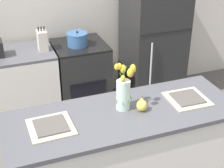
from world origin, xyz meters
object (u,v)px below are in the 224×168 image
Objects in this scene: flower_vase at (124,90)px; cooking_pot at (77,39)px; plate_setting_left at (51,126)px; pear_figurine at (142,105)px; plate_setting_right at (187,98)px; refrigerator at (153,39)px; stove_range at (81,78)px; knife_block at (42,41)px.

cooking_pot is (0.05, 1.51, -0.14)m from flower_vase.
pear_figurine is at bearing -2.04° from plate_setting_left.
cooking_pot is at bearing 88.26° from flower_vase.
cooking_pot is at bearing 107.25° from plate_setting_right.
refrigerator is 1.87m from flower_vase.
cooking_pot is (-0.03, -0.04, 0.52)m from stove_range.
refrigerator is 1.87m from pear_figurine.
flower_vase reaches higher than cooking_pot.
refrigerator is 0.99m from cooking_pot.
refrigerator is (0.95, 0.00, 0.38)m from stove_range.
flower_vase is 1.46× the size of knife_block.
stove_range is 2.26× the size of flower_vase.
plate_setting_left is 1.33× the size of cooking_pot.
plate_setting_right is (0.53, -0.05, -0.15)m from flower_vase.
refrigerator is 2.27m from plate_setting_left.
pear_figurine is 0.50× the size of knife_block.
plate_setting_left is at bearing 177.96° from pear_figurine.
cooking_pot is (-0.98, -0.04, 0.14)m from refrigerator.
stove_range is at bearing 47.76° from cooking_pot.
knife_block is (-0.43, -0.03, 0.56)m from stove_range.
refrigerator reaches higher than plate_setting_left.
pear_figurine reaches higher than plate_setting_right.
knife_block is at bearing 102.95° from flower_vase.
pear_figurine is 1.66m from knife_block.
flower_vase is at bearing 146.13° from pear_figurine.
stove_range is at bearing 105.81° from plate_setting_right.
stove_range is at bearing -179.96° from refrigerator.
refrigerator is at bearing 0.04° from stove_range.
plate_setting_right is at bearing -74.19° from stove_range.
stove_range is 1.71m from pear_figurine.
cooking_pot is at bearing 92.62° from pear_figurine.
flower_vase is (-0.08, -1.54, 0.66)m from stove_range.
plate_setting_right is at bearing 3.43° from pear_figurine.
pear_figurine is 0.42× the size of plate_setting_right.
plate_setting_right is (0.41, 0.02, -0.04)m from pear_figurine.
pear_figurine is at bearing -88.59° from stove_range.
flower_vase reaches higher than stove_range.
plate_setting_left is 1.00× the size of plate_setting_right.
refrigerator reaches higher than knife_block.
cooking_pot reaches higher than plate_setting_left.
flower_vase is at bearing -92.91° from stove_range.
flower_vase reaches higher than pear_figurine.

